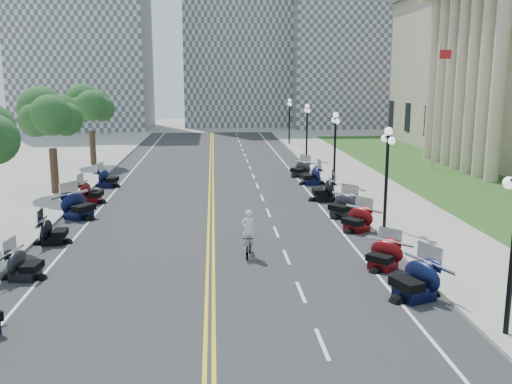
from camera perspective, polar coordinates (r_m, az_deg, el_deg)
name	(u,v)px	position (r m, az deg, el deg)	size (l,w,h in m)	color
ground	(211,259)	(24.04, -4.57, -6.69)	(160.00, 160.00, 0.00)	gray
road	(211,206)	(33.69, -4.51, -1.38)	(16.00, 90.00, 0.01)	#333335
centerline_yellow_a	(209,206)	(33.69, -4.71, -1.37)	(0.12, 90.00, 0.00)	yellow
centerline_yellow_b	(213,206)	(33.68, -4.31, -1.37)	(0.12, 90.00, 0.00)	yellow
edge_line_north	(318,204)	(34.25, 6.26, -1.19)	(0.12, 90.00, 0.00)	white
edge_line_south	(101,207)	(34.32, -15.26, -1.50)	(0.12, 90.00, 0.00)	white
lane_dash_4	(322,344)	(16.89, 6.63, -14.85)	(0.12, 2.00, 0.00)	white
lane_dash_5	(301,292)	(20.49, 4.51, -9.93)	(0.12, 2.00, 0.00)	white
lane_dash_6	(287,257)	(24.22, 3.07, -6.50)	(0.12, 2.00, 0.00)	white
lane_dash_7	(276,232)	(28.03, 2.03, -3.99)	(0.12, 2.00, 0.00)	white
lane_dash_8	(268,213)	(31.88, 1.24, -2.08)	(0.12, 2.00, 0.00)	white
lane_dash_9	(262,198)	(35.76, 0.63, -0.58)	(0.12, 2.00, 0.00)	white
lane_dash_10	(257,186)	(39.67, 0.14, 0.62)	(0.12, 2.00, 0.00)	white
lane_dash_11	(253,176)	(43.60, -0.27, 1.61)	(0.12, 2.00, 0.00)	white
lane_dash_12	(250,168)	(47.53, -0.60, 2.43)	(0.12, 2.00, 0.00)	white
lane_dash_13	(247,161)	(51.48, -0.89, 3.13)	(0.12, 2.00, 0.00)	white
lane_dash_14	(245,155)	(55.43, -1.14, 3.73)	(0.12, 2.00, 0.00)	white
lane_dash_15	(243,150)	(59.39, -1.35, 4.24)	(0.12, 2.00, 0.00)	white
lane_dash_16	(241,145)	(63.36, -1.54, 4.70)	(0.12, 2.00, 0.00)	white
lane_dash_17	(239,141)	(67.33, -1.70, 5.10)	(0.12, 2.00, 0.00)	white
lane_dash_18	(238,138)	(71.30, -1.85, 5.45)	(0.12, 2.00, 0.00)	white
lane_dash_19	(236,134)	(75.28, -1.98, 5.77)	(0.12, 2.00, 0.00)	white
sidewalk_north	(386,202)	(35.21, 12.84, -0.96)	(5.00, 90.00, 0.15)	#9E9991
sidewalk_south	(28,208)	(35.33, -21.81, -1.46)	(5.00, 90.00, 0.15)	#9E9991
lawn	(445,178)	(44.98, 18.42, 1.37)	(9.00, 60.00, 0.10)	#356023
distant_block_a	(83,37)	(86.95, -16.91, 14.63)	(18.00, 14.00, 26.00)	gray
distant_block_b	(237,27)	(91.24, -1.95, 16.19)	(16.00, 12.00, 30.00)	gray
distant_block_c	(356,53)	(90.58, 9.93, 13.53)	(20.00, 14.00, 22.00)	gray
street_lamp_2	(386,178)	(28.55, 12.91, 1.34)	(0.50, 1.20, 4.90)	black
street_lamp_3	(335,148)	(40.04, 7.89, 4.36)	(0.50, 1.20, 4.90)	black
street_lamp_4	(307,132)	(51.77, 5.11, 6.02)	(0.50, 1.20, 4.90)	black
street_lamp_5	(289,122)	(63.59, 3.35, 7.05)	(0.50, 1.20, 4.90)	black
flagpole	(436,108)	(48.31, 17.53, 8.01)	(1.10, 0.20, 10.00)	silver
tree_3	(51,121)	(38.33, -19.84, 6.71)	(4.80, 4.80, 9.20)	#235619
tree_4	(91,110)	(49.97, -16.20, 7.89)	(4.80, 4.80, 9.20)	#235619
motorcycle_n_4	(415,278)	(20.34, 15.59, -8.29)	(2.13, 2.13, 1.49)	black
motorcycle_n_5	(383,254)	(23.13, 12.62, -6.03)	(1.80, 1.80, 1.26)	#590A0C
motorcycle_n_6	(357,218)	(28.42, 10.05, -2.59)	(1.89, 1.89, 1.32)	#590A0C
motorcycle_n_7	(343,204)	(31.12, 8.68, -1.24)	(2.00, 2.00, 1.40)	black
motorcycle_n_8	(324,189)	(35.03, 6.79, 0.30)	(2.12, 2.12, 1.48)	black
motorcycle_n_9	(312,175)	(40.31, 5.57, 1.74)	(2.02, 2.02, 1.41)	black
motorcycle_n_10	(300,168)	(43.36, 4.44, 2.40)	(1.91, 1.91, 1.33)	black
motorcycle_s_5	(24,263)	(23.16, -22.16, -6.60)	(1.81, 1.81, 1.27)	black
motorcycle_s_6	(53,230)	(27.48, -19.62, -3.61)	(1.85, 1.85, 1.29)	black
motorcycle_s_7	(78,204)	(31.89, -17.35, -1.18)	(2.23, 2.23, 1.56)	black
motorcycle_s_8	(90,192)	(35.52, -16.22, 0.05)	(2.07, 2.07, 1.45)	#590A0C
motorcycle_s_9	(108,177)	(40.51, -14.60, 1.43)	(1.93, 1.93, 1.35)	black
bicycle	(249,246)	(24.05, -0.75, -5.42)	(0.46, 1.63, 0.98)	#A51414
cyclist_rider	(248,215)	(23.69, -0.76, -2.32)	(0.62, 0.41, 1.70)	white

